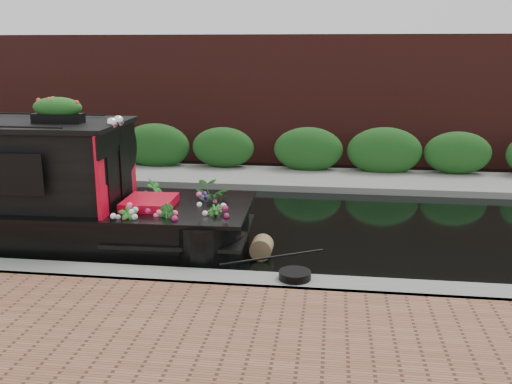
# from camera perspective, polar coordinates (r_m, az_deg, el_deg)

# --- Properties ---
(ground) EXTENTS (80.00, 80.00, 0.00)m
(ground) POSITION_cam_1_polar(r_m,az_deg,el_deg) (12.15, -7.34, -3.16)
(ground) COLOR black
(ground) RESTS_ON ground
(near_bank_coping) EXTENTS (40.00, 0.60, 0.50)m
(near_bank_coping) POSITION_cam_1_polar(r_m,az_deg,el_deg) (9.20, -12.68, -9.24)
(near_bank_coping) COLOR gray
(near_bank_coping) RESTS_ON ground
(far_bank_path) EXTENTS (40.00, 2.40, 0.34)m
(far_bank_path) POSITION_cam_1_polar(r_m,az_deg,el_deg) (16.09, -3.50, 1.28)
(far_bank_path) COLOR gray
(far_bank_path) RESTS_ON ground
(far_hedge) EXTENTS (40.00, 1.10, 2.80)m
(far_hedge) POSITION_cam_1_polar(r_m,az_deg,el_deg) (16.96, -2.91, 1.96)
(far_hedge) COLOR #1D4E1A
(far_hedge) RESTS_ON ground
(far_brick_wall) EXTENTS (40.00, 1.00, 8.00)m
(far_brick_wall) POSITION_cam_1_polar(r_m,az_deg,el_deg) (18.98, -1.75, 3.30)
(far_brick_wall) COLOR #4F1E1A
(far_brick_wall) RESTS_ON ground
(rope_fender) EXTENTS (0.39, 0.40, 0.39)m
(rope_fender) POSITION_cam_1_polar(r_m,az_deg,el_deg) (10.08, 0.57, -5.57)
(rope_fender) COLOR olive
(rope_fender) RESTS_ON ground
(coiled_mooring_rope) EXTENTS (0.49, 0.49, 0.12)m
(coiled_mooring_rope) POSITION_cam_1_polar(r_m,az_deg,el_deg) (8.63, 3.91, -8.29)
(coiled_mooring_rope) COLOR black
(coiled_mooring_rope) RESTS_ON near_bank_coping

